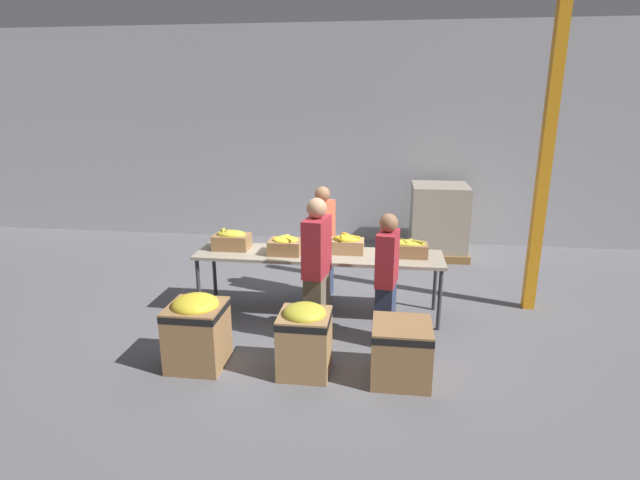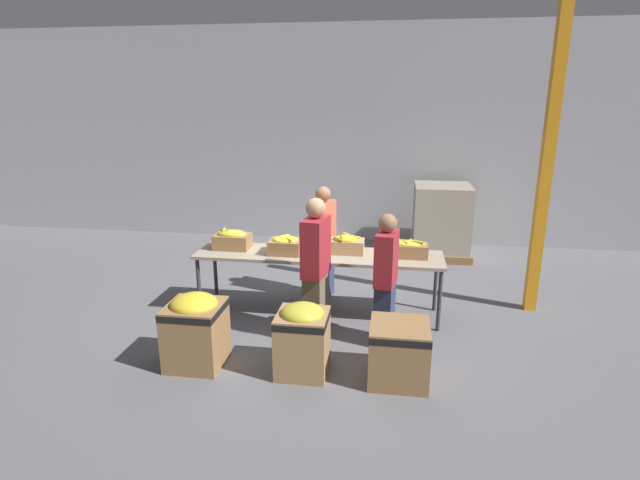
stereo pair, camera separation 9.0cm
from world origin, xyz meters
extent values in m
plane|color=slate|center=(0.00, 0.00, 0.00)|extent=(30.00, 30.00, 0.00)
cube|color=#A8A8AD|center=(0.00, 3.57, 2.00)|extent=(16.00, 0.08, 4.00)
cube|color=#9E937F|center=(0.00, 0.00, 0.79)|extent=(3.11, 0.72, 0.04)
cylinder|color=#38383D|center=(-1.49, -0.30, 0.39)|extent=(0.05, 0.05, 0.77)
cylinder|color=#38383D|center=(1.49, -0.30, 0.39)|extent=(0.05, 0.05, 0.77)
cylinder|color=#38383D|center=(-1.49, 0.30, 0.39)|extent=(0.05, 0.05, 0.77)
cylinder|color=#38383D|center=(1.49, 0.30, 0.39)|extent=(0.05, 0.05, 0.77)
cube|color=olive|center=(-1.15, 0.06, 0.91)|extent=(0.46, 0.31, 0.19)
ellipsoid|color=gold|center=(-1.15, 0.06, 1.01)|extent=(0.37, 0.25, 0.10)
ellipsoid|color=gold|center=(-1.24, 0.05, 1.05)|extent=(0.19, 0.15, 0.05)
ellipsoid|color=gold|center=(-1.26, 0.09, 1.05)|extent=(0.08, 0.17, 0.05)
cube|color=olive|center=(-0.42, -0.05, 0.90)|extent=(0.40, 0.34, 0.18)
ellipsoid|color=yellow|center=(-0.42, -0.05, 0.99)|extent=(0.32, 0.29, 0.07)
ellipsoid|color=yellow|center=(-0.36, -0.13, 1.02)|extent=(0.15, 0.16, 0.04)
ellipsoid|color=yellow|center=(-0.39, -0.09, 1.01)|extent=(0.19, 0.09, 0.04)
ellipsoid|color=yellow|center=(-0.47, -0.08, 1.01)|extent=(0.16, 0.17, 0.05)
ellipsoid|color=yellow|center=(-0.44, 0.00, 1.02)|extent=(0.16, 0.18, 0.05)
cube|color=tan|center=(0.35, 0.09, 0.90)|extent=(0.43, 0.28, 0.17)
ellipsoid|color=gold|center=(0.35, 0.09, 0.99)|extent=(0.35, 0.24, 0.10)
ellipsoid|color=gold|center=(0.32, 0.17, 1.03)|extent=(0.15, 0.14, 0.06)
ellipsoid|color=gold|center=(0.24, 0.01, 1.01)|extent=(0.17, 0.17, 0.05)
ellipsoid|color=gold|center=(0.45, 0.06, 1.02)|extent=(0.14, 0.05, 0.05)
ellipsoid|color=gold|center=(0.28, 0.03, 1.03)|extent=(0.08, 0.16, 0.04)
cube|color=olive|center=(1.12, 0.04, 0.89)|extent=(0.45, 0.28, 0.16)
ellipsoid|color=gold|center=(1.12, 0.04, 0.98)|extent=(0.39, 0.23, 0.08)
ellipsoid|color=gold|center=(1.13, 0.09, 1.00)|extent=(0.09, 0.20, 0.04)
ellipsoid|color=gold|center=(1.23, -0.01, 1.02)|extent=(0.19, 0.10, 0.04)
ellipsoid|color=gold|center=(1.06, 0.03, 1.01)|extent=(0.11, 0.20, 0.04)
ellipsoid|color=gold|center=(0.99, 0.07, 1.00)|extent=(0.05, 0.16, 0.05)
cube|color=#2D3856|center=(0.86, -0.71, 0.36)|extent=(0.24, 0.37, 0.72)
cube|color=maroon|center=(0.86, -0.71, 1.01)|extent=(0.27, 0.43, 0.59)
sphere|color=#896042|center=(0.86, -0.71, 1.41)|extent=(0.20, 0.20, 0.20)
cube|color=#6B604C|center=(0.08, -0.72, 0.40)|extent=(0.26, 0.41, 0.79)
cube|color=maroon|center=(0.08, -0.72, 1.12)|extent=(0.29, 0.48, 0.65)
sphere|color=tan|center=(0.08, -0.72, 1.56)|extent=(0.22, 0.22, 0.22)
cube|color=#2D3856|center=(-0.03, 0.57, 0.37)|extent=(0.29, 0.40, 0.74)
cube|color=#EA5B3D|center=(-0.03, 0.57, 1.05)|extent=(0.32, 0.46, 0.61)
sphere|color=#896042|center=(-0.03, 0.57, 1.46)|extent=(0.21, 0.21, 0.21)
cube|color=olive|center=(-1.07, -1.46, 0.33)|extent=(0.56, 0.56, 0.67)
cube|color=black|center=(-1.07, -1.46, 0.61)|extent=(0.56, 0.56, 0.07)
ellipsoid|color=yellow|center=(-1.07, -1.46, 0.68)|extent=(0.48, 0.48, 0.20)
cube|color=#A37A4C|center=(0.06, -1.46, 0.32)|extent=(0.51, 0.51, 0.64)
cube|color=black|center=(0.06, -1.46, 0.59)|extent=(0.51, 0.51, 0.07)
ellipsoid|color=gold|center=(0.06, -1.46, 0.65)|extent=(0.43, 0.43, 0.18)
cube|color=olive|center=(1.02, -1.46, 0.30)|extent=(0.57, 0.57, 0.59)
cube|color=black|center=(1.02, -1.46, 0.54)|extent=(0.58, 0.58, 0.07)
cube|color=orange|center=(2.75, 0.54, 2.00)|extent=(0.14, 0.14, 4.00)
cube|color=olive|center=(1.75, 2.76, 0.07)|extent=(1.03, 1.03, 0.13)
cube|color=#A39984|center=(1.75, 2.76, 0.69)|extent=(0.95, 0.95, 1.13)
camera|label=1|loc=(0.81, -5.94, 2.70)|focal=28.00mm
camera|label=2|loc=(0.90, -5.93, 2.70)|focal=28.00mm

